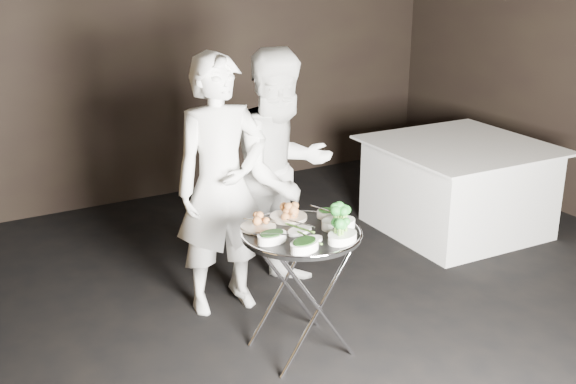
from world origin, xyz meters
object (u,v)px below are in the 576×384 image
serving_tray (301,234)px  dining_table (458,187)px  waiter_left (222,186)px  tray_stand (301,287)px  waiter_right (282,173)px

serving_tray → dining_table: size_ratio=0.53×
serving_tray → dining_table: 2.35m
serving_tray → waiter_left: 0.76m
tray_stand → dining_table: (2.10, 0.98, -0.04)m
tray_stand → serving_tray: 0.33m
waiter_left → dining_table: (2.25, 0.25, -0.47)m
serving_tray → waiter_right: waiter_right is taller
tray_stand → serving_tray: serving_tray is taller
waiter_left → dining_table: bearing=11.1°
tray_stand → waiter_left: waiter_left is taller
serving_tray → waiter_right: 0.86m
waiter_left → waiter_right: waiter_left is taller
serving_tray → waiter_left: (-0.15, 0.74, 0.09)m
tray_stand → dining_table: dining_table is taller
tray_stand → waiter_left: 0.86m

